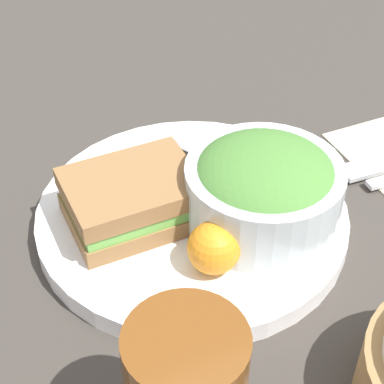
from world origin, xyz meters
The scene contains 6 objects.
ground_plane centered at (0.00, 0.00, 0.00)m, with size 4.00×4.00×0.00m, color #3D3833.
plate centered at (0.00, 0.00, 0.01)m, with size 0.29×0.29×0.02m, color white.
sandwich centered at (0.05, -0.01, 0.04)m, with size 0.12×0.09×0.05m.
salad_bowl centered at (-0.05, 0.04, 0.06)m, with size 0.14×0.14×0.08m.
dressing_cup centered at (-0.03, -0.05, 0.04)m, with size 0.05×0.05×0.03m, color #99999E.
orange_wedge centered at (0.01, 0.07, 0.04)m, with size 0.04×0.04×0.04m, color orange.
Camera 1 is at (0.18, 0.40, 0.41)m, focal length 60.00 mm.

